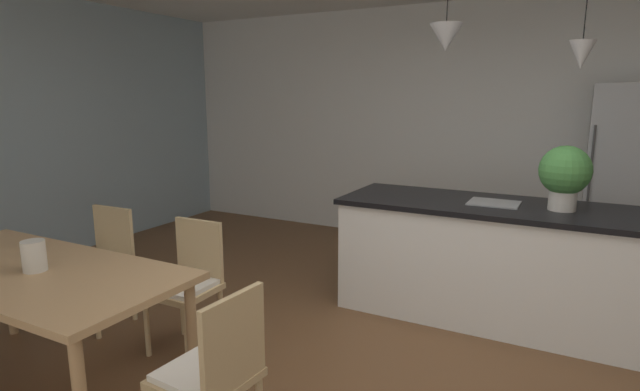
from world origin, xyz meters
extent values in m
cube|color=white|center=(0.00, 3.26, 1.35)|extent=(10.00, 0.12, 2.70)
cube|color=tan|center=(-1.82, -0.92, 0.73)|extent=(1.88, 0.86, 0.04)
cylinder|color=tan|center=(-2.68, -0.57, 0.37)|extent=(0.06, 0.06, 0.73)
cylinder|color=tan|center=(-0.96, -0.57, 0.37)|extent=(0.06, 0.06, 0.73)
cube|color=tan|center=(-2.24, -0.17, 0.43)|extent=(0.41, 0.41, 0.04)
cube|color=white|center=(-2.24, -0.17, 0.47)|extent=(0.37, 0.37, 0.03)
cube|color=tan|center=(-2.25, 0.01, 0.66)|extent=(0.38, 0.04, 0.42)
cylinder|color=tan|center=(-2.07, -0.34, 0.21)|extent=(0.04, 0.04, 0.41)
cylinder|color=tan|center=(-2.41, -0.35, 0.21)|extent=(0.04, 0.04, 0.41)
cylinder|color=tan|center=(-2.08, 0.00, 0.21)|extent=(0.04, 0.04, 0.41)
cylinder|color=tan|center=(-2.42, -0.01, 0.21)|extent=(0.04, 0.04, 0.41)
cube|color=tan|center=(-0.56, -0.92, 0.43)|extent=(0.43, 0.43, 0.04)
cube|color=white|center=(-0.56, -0.92, 0.47)|extent=(0.39, 0.39, 0.03)
cube|color=tan|center=(-0.39, -0.94, 0.66)|extent=(0.06, 0.38, 0.42)
cube|color=tan|center=(-1.40, -0.17, 0.43)|extent=(0.41, 0.41, 0.04)
cube|color=white|center=(-1.40, -0.17, 0.47)|extent=(0.37, 0.37, 0.03)
cube|color=tan|center=(-1.40, 0.01, 0.66)|extent=(0.38, 0.04, 0.42)
cylinder|color=tan|center=(-1.23, -0.34, 0.21)|extent=(0.04, 0.04, 0.41)
cylinder|color=tan|center=(-1.57, -0.35, 0.21)|extent=(0.04, 0.04, 0.41)
cylinder|color=tan|center=(-1.23, 0.00, 0.21)|extent=(0.04, 0.04, 0.41)
cylinder|color=tan|center=(-1.57, -0.01, 0.21)|extent=(0.04, 0.04, 0.41)
cube|color=white|center=(0.34, 1.34, 0.44)|extent=(2.28, 0.79, 0.88)
cube|color=black|center=(0.34, 1.34, 0.88)|extent=(2.34, 0.85, 0.04)
cube|color=gray|center=(0.30, 1.34, 0.91)|extent=(0.36, 0.30, 0.01)
cube|color=#B2B5B7|center=(1.24, 2.86, 0.90)|extent=(0.71, 0.64, 1.80)
cylinder|color=#4C4C4C|center=(0.93, 2.52, 0.90)|extent=(0.02, 0.02, 1.08)
cone|color=#B7B7B7|center=(-0.12, 1.34, 2.12)|extent=(0.24, 0.24, 0.20)
cone|color=#B7B7B7|center=(0.79, 1.34, 1.96)|extent=(0.17, 0.17, 0.19)
cylinder|color=beige|center=(0.76, 1.34, 0.97)|extent=(0.18, 0.18, 0.14)
sphere|color=#478C42|center=(0.76, 1.34, 1.18)|extent=(0.35, 0.35, 0.35)
cylinder|color=silver|center=(-1.73, -0.94, 0.84)|extent=(0.12, 0.12, 0.17)
camera|label=1|loc=(0.87, -2.51, 1.69)|focal=28.08mm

